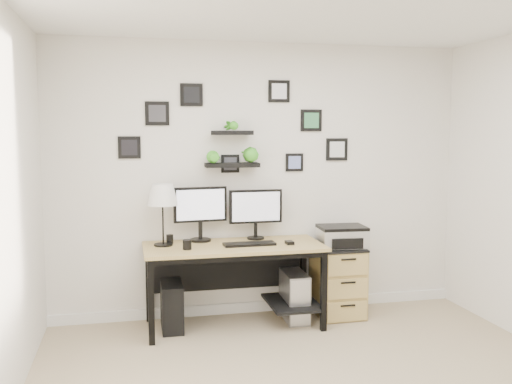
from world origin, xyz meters
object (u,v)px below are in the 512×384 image
object	(u,v)px
mug	(187,245)
file_cabinet	(338,281)
monitor_right	(256,210)
pc_tower_grey	(295,296)
desk	(237,257)
monitor_left	(200,210)
table_lamp	(162,196)
pc_tower_black	(172,306)
printer	(342,236)

from	to	relation	value
mug	file_cabinet	xyz separation A→B (m)	(1.46, 0.20, -0.46)
mug	file_cabinet	world-z (taller)	mug
monitor_right	mug	xyz separation A→B (m)	(-0.68, -0.33, -0.24)
mug	pc_tower_grey	bearing A→B (deg)	8.79
desk	monitor_left	xyz separation A→B (m)	(-0.30, 0.19, 0.42)
monitor_right	table_lamp	distance (m)	0.89
pc_tower_black	printer	bearing A→B (deg)	1.70
printer	pc_tower_grey	bearing A→B (deg)	-176.62
desk	file_cabinet	size ratio (longest dim) A/B	2.39
monitor_left	printer	world-z (taller)	monitor_left
desk	monitor_left	bearing A→B (deg)	147.97
pc_tower_grey	file_cabinet	world-z (taller)	file_cabinet
mug	printer	size ratio (longest dim) A/B	0.19
printer	file_cabinet	bearing A→B (deg)	149.25
monitor_right	file_cabinet	xyz separation A→B (m)	(0.78, -0.13, -0.69)
pc_tower_black	monitor_right	bearing A→B (deg)	12.75
mug	pc_tower_black	distance (m)	0.62
monitor_right	pc_tower_black	bearing A→B (deg)	-167.91
printer	pc_tower_black	bearing A→B (deg)	-178.96
monitor_right	table_lamp	xyz separation A→B (m)	(-0.87, -0.11, 0.16)
desk	pc_tower_black	world-z (taller)	desk
monitor_right	monitor_left	bearing A→B (deg)	179.40
mug	monitor_right	bearing A→B (deg)	25.80
monitor_right	mug	distance (m)	0.79
monitor_left	pc_tower_grey	bearing A→B (deg)	-11.72
desk	mug	world-z (taller)	mug
monitor_left	mug	bearing A→B (deg)	-115.43
table_lamp	file_cabinet	bearing A→B (deg)	-0.42
desk	file_cabinet	distance (m)	1.04
monitor_right	desk	bearing A→B (deg)	-139.48
desk	pc_tower_grey	bearing A→B (deg)	1.37
pc_tower_black	file_cabinet	size ratio (longest dim) A/B	0.63
monitor_left	printer	distance (m)	1.37
file_cabinet	printer	size ratio (longest dim) A/B	1.48
monitor_left	pc_tower_grey	size ratio (longest dim) A/B	1.10
monitor_right	pc_tower_grey	bearing A→B (deg)	-27.25
printer	monitor_left	bearing A→B (deg)	173.59
table_lamp	pc_tower_black	bearing A→B (deg)	-43.61
mug	pc_tower_black	bearing A→B (deg)	129.62
table_lamp	mug	world-z (taller)	table_lamp
monitor_right	printer	bearing A→B (deg)	-10.10
monitor_left	monitor_right	xyz separation A→B (m)	(0.52, -0.01, -0.02)
monitor_left	table_lamp	distance (m)	0.40
pc_tower_black	file_cabinet	bearing A→B (deg)	2.33
desk	table_lamp	bearing A→B (deg)	173.86
mug	printer	bearing A→B (deg)	7.08
mug	file_cabinet	distance (m)	1.54
printer	table_lamp	bearing A→B (deg)	179.01
monitor_left	pc_tower_black	bearing A→B (deg)	-148.15
monitor_left	desk	bearing A→B (deg)	-32.03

